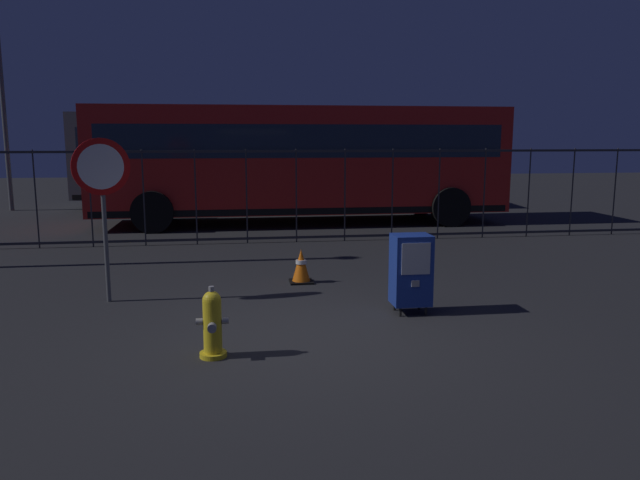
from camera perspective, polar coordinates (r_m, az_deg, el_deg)
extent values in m
plane|color=#262628|center=(7.05, -1.03, -8.90)|extent=(60.00, 60.00, 0.00)
cylinder|color=yellow|center=(6.49, -9.93, -10.47)|extent=(0.28, 0.28, 0.05)
cylinder|color=yellow|center=(6.39, -10.01, -7.94)|extent=(0.19, 0.19, 0.55)
sphere|color=yellow|center=(6.32, -10.08, -5.56)|extent=(0.19, 0.19, 0.19)
cylinder|color=gray|center=(6.29, -10.11, -4.51)|extent=(0.06, 0.06, 0.05)
cylinder|color=gray|center=(6.26, -10.05, -8.07)|extent=(0.09, 0.08, 0.09)
cylinder|color=gray|center=(6.38, -11.20, -7.49)|extent=(0.07, 0.07, 0.07)
cylinder|color=gray|center=(6.37, -8.84, -7.45)|extent=(0.07, 0.07, 0.07)
cylinder|color=black|center=(7.82, 7.50, -6.66)|extent=(0.04, 0.04, 0.12)
cylinder|color=black|center=(7.92, 9.86, -6.52)|extent=(0.04, 0.04, 0.12)
cylinder|color=black|center=(8.08, 6.96, -6.12)|extent=(0.04, 0.04, 0.12)
cylinder|color=black|center=(8.17, 9.25, -5.99)|extent=(0.04, 0.04, 0.12)
cube|color=navy|center=(7.87, 8.48, -2.75)|extent=(0.48, 0.40, 0.90)
cube|color=#B2B7BF|center=(7.64, 8.96, -1.75)|extent=(0.36, 0.01, 0.40)
cube|color=gray|center=(7.71, 8.90, -4.05)|extent=(0.10, 0.02, 0.08)
cylinder|color=#4C4F54|center=(8.74, -19.46, 1.56)|extent=(0.06, 0.06, 2.20)
cylinder|color=red|center=(8.66, -19.76, 6.46)|extent=(0.71, 0.31, 0.76)
cylinder|color=white|center=(8.64, -19.78, 6.45)|extent=(0.56, 0.23, 0.60)
cube|color=black|center=(9.54, -1.77, -3.90)|extent=(0.36, 0.36, 0.03)
cone|color=orange|center=(9.49, -1.77, -2.34)|extent=(0.28, 0.28, 0.50)
cylinder|color=white|center=(9.48, -1.78, -2.04)|extent=(0.17, 0.17, 0.06)
cube|color=#2D2D33|center=(13.02, -4.59, 8.26)|extent=(18.00, 0.04, 0.05)
cube|color=#2D2D33|center=(13.19, -4.49, 0.20)|extent=(18.00, 0.04, 0.05)
cylinder|color=#2D2D33|center=(13.63, -24.99, 3.45)|extent=(0.03, 0.03, 2.00)
cylinder|color=#2D2D33|center=(13.36, -20.64, 3.63)|extent=(0.03, 0.03, 2.00)
cylinder|color=#2D2D33|center=(13.18, -16.13, 3.79)|extent=(0.03, 0.03, 2.00)
cylinder|color=#2D2D33|center=(13.07, -11.52, 3.93)|extent=(0.03, 0.03, 2.00)
cylinder|color=#2D2D33|center=(13.05, -6.86, 4.04)|extent=(0.03, 0.03, 2.00)
cylinder|color=#2D2D33|center=(13.12, -2.23, 4.13)|extent=(0.03, 0.03, 2.00)
cylinder|color=#2D2D33|center=(13.27, 2.34, 4.19)|extent=(0.03, 0.03, 2.00)
cylinder|color=#2D2D33|center=(13.50, 6.77, 4.23)|extent=(0.03, 0.03, 2.00)
cylinder|color=#2D2D33|center=(13.82, 11.03, 4.24)|extent=(0.03, 0.03, 2.00)
cylinder|color=#2D2D33|center=(14.20, 15.08, 4.22)|extent=(0.03, 0.03, 2.00)
cylinder|color=#2D2D33|center=(14.65, 18.90, 4.19)|extent=(0.03, 0.03, 2.00)
cylinder|color=#2D2D33|center=(15.16, 22.47, 4.14)|extent=(0.03, 0.03, 2.00)
cylinder|color=#2D2D33|center=(15.72, 25.81, 4.08)|extent=(0.03, 0.03, 2.00)
cube|color=red|center=(16.10, -1.83, 7.53)|extent=(10.51, 2.55, 2.65)
cube|color=#1E2838|center=(16.09, -1.84, 9.23)|extent=(9.88, 2.57, 0.80)
cube|color=black|center=(16.19, -1.81, 3.20)|extent=(10.30, 2.56, 0.16)
cylinder|color=black|center=(15.83, 12.08, 3.03)|extent=(1.00, 0.28, 1.00)
cylinder|color=black|center=(18.18, 9.33, 3.93)|extent=(1.00, 0.28, 1.00)
cylinder|color=black|center=(14.94, -15.39, 2.53)|extent=(1.00, 0.28, 1.00)
cylinder|color=black|center=(17.41, -14.42, 3.51)|extent=(1.00, 0.28, 1.00)
cube|color=#4C5156|center=(20.05, -7.00, 7.86)|extent=(10.69, 3.50, 2.65)
cube|color=#1E2838|center=(20.04, -7.03, 9.22)|extent=(10.07, 3.45, 0.80)
cube|color=black|center=(20.12, -6.93, 4.37)|extent=(10.48, 3.49, 0.16)
cylinder|color=black|center=(18.95, 3.97, 4.25)|extent=(1.02, 0.37, 1.00)
cylinder|color=black|center=(21.42, 3.20, 4.86)|extent=(1.02, 0.37, 1.00)
cylinder|color=black|center=(19.51, -18.06, 3.96)|extent=(1.02, 0.37, 1.00)
cylinder|color=black|center=(21.92, -16.35, 4.60)|extent=(1.02, 0.37, 1.00)
cylinder|color=#4C4F54|center=(21.24, -27.57, 12.45)|extent=(0.14, 0.14, 7.42)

